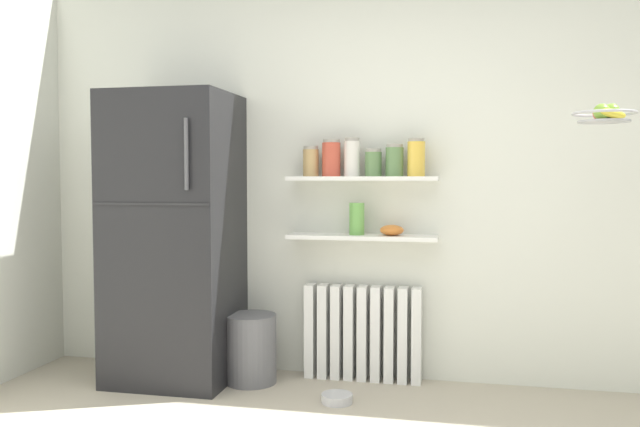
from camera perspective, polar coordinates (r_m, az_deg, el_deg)
The scene contains 16 objects.
back_wall at distance 4.13m, azimuth 4.97°, elevation 3.76°, with size 7.04×0.10×2.60m, color silver.
refrigerator at distance 4.13m, azimuth -12.56°, elevation -2.09°, with size 0.73×0.67×1.77m.
radiator at distance 4.13m, azimuth 3.74°, elevation -10.34°, with size 0.72×0.12×0.59m.
wall_shelf_lower at distance 4.00m, azimuth 3.71°, elevation -2.05°, with size 0.91×0.22×0.03m, color white.
wall_shelf_upper at distance 3.98m, azimuth 3.73°, elevation 3.07°, with size 0.91×0.22×0.03m, color white.
storage_jar_0 at distance 4.04m, azimuth -0.81°, elevation 4.55°, with size 0.10×0.10×0.19m.
storage_jar_1 at distance 4.02m, azimuth 0.99°, elevation 4.85°, with size 0.11×0.11×0.23m.
storage_jar_2 at distance 3.99m, azimuth 2.82°, elevation 4.91°, with size 0.10×0.10×0.23m.
storage_jar_3 at distance 3.97m, azimuth 4.66°, elevation 4.43°, with size 0.10×0.10×0.17m.
storage_jar_4 at distance 3.96m, azimuth 6.51°, elevation 4.61°, with size 0.11×0.11×0.19m.
storage_jar_5 at distance 3.95m, azimuth 8.39°, elevation 4.85°, with size 0.11×0.11×0.23m.
vase at distance 3.99m, azimuth 3.23°, elevation -0.47°, with size 0.09×0.09×0.20m, color #66A84C.
shelf_bowl at distance 3.97m, azimuth 6.28°, elevation -1.45°, with size 0.14×0.14×0.06m, color orange.
trash_bin at distance 4.10m, azimuth -6.05°, elevation -11.63°, with size 0.31×0.31×0.42m, color slate.
pet_food_bowl at distance 3.79m, azimuth 1.49°, elevation -15.81°, with size 0.17×0.17×0.05m, color #B7B7BC.
hanging_fruit_basket at distance 3.53m, azimuth 23.61°, elevation 7.94°, with size 0.30×0.30×0.09m.
Camera 1 is at (0.53, -2.05, 1.26)m, focal length 36.71 mm.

